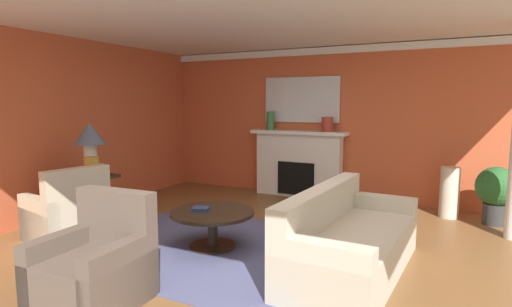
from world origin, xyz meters
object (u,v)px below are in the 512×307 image
object	(u,v)px
coffee_table	(213,220)
side_table	(93,196)
mantel_mirror	(302,100)
vase_on_side_table	(92,168)
vase_mantel_right	(327,124)
table_lamp	(90,139)
armchair_facing_fireplace	(95,269)
sofa	(349,243)
armchair_near_window	(67,216)
vase_mantel_left	(270,121)
potted_plant	(496,191)
vase_tall_corner	(449,192)
fireplace	(298,165)

from	to	relation	value
coffee_table	side_table	distance (m)	2.06
mantel_mirror	side_table	size ratio (longest dim) A/B	2.06
coffee_table	vase_on_side_table	xyz separation A→B (m)	(-1.91, -0.08, 0.51)
vase_mantel_right	table_lamp	bearing A→B (deg)	-131.03
side_table	armchair_facing_fireplace	bearing A→B (deg)	-41.02
sofa	armchair_near_window	size ratio (longest dim) A/B	2.26
armchair_near_window	armchair_facing_fireplace	size ratio (longest dim) A/B	1.00
side_table	vase_mantel_left	size ratio (longest dim) A/B	2.03
vase_mantel_right	potted_plant	bearing A→B (deg)	-7.79
vase_tall_corner	table_lamp	bearing A→B (deg)	-149.54
mantel_mirror	sofa	xyz separation A→B (m)	(1.69, -3.09, -1.48)
sofa	coffee_table	world-z (taller)	sofa
sofa	side_table	world-z (taller)	sofa
table_lamp	vase_mantel_right	distance (m)	3.87
vase_mantel_left	vase_tall_corner	world-z (taller)	vase_mantel_left
armchair_facing_fireplace	potted_plant	xyz separation A→B (m)	(3.25, 4.21, 0.19)
sofa	table_lamp	distance (m)	3.80
table_lamp	coffee_table	bearing A→B (deg)	-1.23
vase_mantel_left	sofa	bearing A→B (deg)	-52.54
vase_mantel_left	side_table	bearing A→B (deg)	-116.27
side_table	potted_plant	size ratio (longest dim) A/B	0.84
armchair_facing_fireplace	side_table	distance (m)	2.51
armchair_near_window	vase_tall_corner	distance (m)	5.41
table_lamp	vase_mantel_left	size ratio (longest dim) A/B	2.18
vase_mantel_right	potted_plant	world-z (taller)	vase_mantel_right
mantel_mirror	armchair_near_window	size ratio (longest dim) A/B	1.51
vase_tall_corner	coffee_table	bearing A→B (deg)	-132.47
mantel_mirror	potted_plant	bearing A→B (deg)	-9.48
armchair_near_window	potted_plant	world-z (taller)	armchair_near_window
coffee_table	vase_on_side_table	bearing A→B (deg)	-177.72
mantel_mirror	coffee_table	xyz separation A→B (m)	(0.06, -3.13, -1.45)
side_table	vase_mantel_left	bearing A→B (deg)	63.73
fireplace	coffee_table	size ratio (longest dim) A/B	1.80
armchair_facing_fireplace	table_lamp	size ratio (longest dim) A/B	1.27
sofa	vase_on_side_table	bearing A→B (deg)	-178.10
armchair_near_window	coffee_table	bearing A→B (deg)	18.25
armchair_near_window	potted_plant	bearing A→B (deg)	33.27
vase_on_side_table	potted_plant	bearing A→B (deg)	28.27
fireplace	potted_plant	world-z (taller)	fireplace
mantel_mirror	vase_on_side_table	world-z (taller)	mantel_mirror
coffee_table	vase_mantel_right	distance (m)	3.17
vase_mantel_left	potted_plant	distance (m)	3.82
potted_plant	vase_mantel_right	bearing A→B (deg)	172.21
armchair_near_window	vase_mantel_right	xyz separation A→B (m)	(2.28, 3.56, 1.04)
mantel_mirror	potted_plant	size ratio (longest dim) A/B	1.73
side_table	vase_mantel_right	world-z (taller)	vase_mantel_right
armchair_near_window	vase_tall_corner	bearing A→B (deg)	37.70
fireplace	mantel_mirror	distance (m)	1.21
fireplace	vase_mantel_left	distance (m)	0.98
armchair_facing_fireplace	vase_mantel_left	size ratio (longest dim) A/B	2.76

